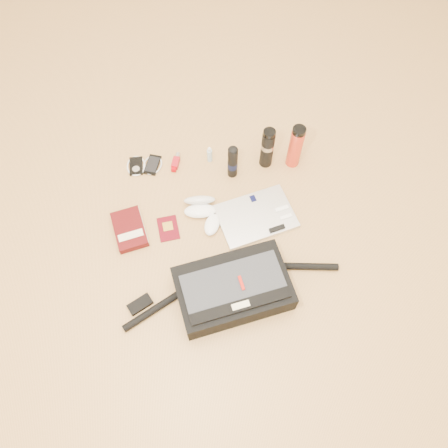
{
  "coord_description": "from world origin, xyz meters",
  "views": [
    {
      "loc": [
        -0.07,
        -0.88,
        1.88
      ],
      "look_at": [
        0.04,
        0.07,
        0.06
      ],
      "focal_mm": 35.0,
      "sensor_mm": 36.0,
      "label": 1
    }
  ],
  "objects_px": {
    "laptop": "(256,217)",
    "thermos_black": "(267,148)",
    "messenger_bag": "(233,289)",
    "thermos_red": "(295,147)",
    "book": "(130,229)"
  },
  "relations": [
    {
      "from": "messenger_bag",
      "to": "thermos_red",
      "type": "xyz_separation_m",
      "value": [
        0.4,
        0.68,
        0.07
      ]
    },
    {
      "from": "messenger_bag",
      "to": "thermos_red",
      "type": "relative_size",
      "value": 3.72
    },
    {
      "from": "messenger_bag",
      "to": "thermos_red",
      "type": "height_order",
      "value": "thermos_red"
    },
    {
      "from": "book",
      "to": "thermos_black",
      "type": "distance_m",
      "value": 0.79
    },
    {
      "from": "messenger_bag",
      "to": "laptop",
      "type": "height_order",
      "value": "messenger_bag"
    },
    {
      "from": "laptop",
      "to": "book",
      "type": "relative_size",
      "value": 1.72
    },
    {
      "from": "thermos_black",
      "to": "thermos_red",
      "type": "height_order",
      "value": "thermos_red"
    },
    {
      "from": "laptop",
      "to": "thermos_black",
      "type": "relative_size",
      "value": 1.63
    },
    {
      "from": "laptop",
      "to": "thermos_red",
      "type": "distance_m",
      "value": 0.41
    },
    {
      "from": "laptop",
      "to": "thermos_red",
      "type": "relative_size",
      "value": 1.54
    },
    {
      "from": "thermos_red",
      "to": "book",
      "type": "bearing_deg",
      "value": -160.13
    },
    {
      "from": "laptop",
      "to": "thermos_black",
      "type": "xyz_separation_m",
      "value": [
        0.1,
        0.32,
        0.11
      ]
    },
    {
      "from": "book",
      "to": "thermos_red",
      "type": "relative_size",
      "value": 0.9
    },
    {
      "from": "messenger_bag",
      "to": "laptop",
      "type": "xyz_separation_m",
      "value": [
        0.17,
        0.37,
        -0.05
      ]
    },
    {
      "from": "thermos_black",
      "to": "thermos_red",
      "type": "bearing_deg",
      "value": -5.68
    }
  ]
}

